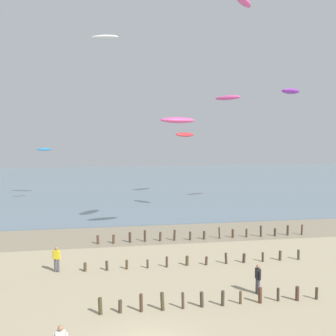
% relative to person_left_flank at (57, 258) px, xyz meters
% --- Properties ---
extents(wet_sand_strip, '(120.00, 6.80, 0.01)m').
position_rel_person_left_flank_xyz_m(wet_sand_strip, '(4.78, 8.46, -0.91)').
color(wet_sand_strip, gray).
rests_on(wet_sand_strip, ground).
extents(sea, '(160.00, 70.00, 0.10)m').
position_rel_person_left_flank_xyz_m(sea, '(4.78, 46.85, -0.87)').
color(sea, slate).
rests_on(sea, ground).
extents(groyne_near, '(11.99, 0.33, 0.96)m').
position_rel_person_left_flank_xyz_m(groyne_near, '(8.40, -6.64, -0.50)').
color(groyne_near, '#423C24').
rests_on(groyne_near, ground).
extents(groyne_mid, '(15.42, 0.34, 0.78)m').
position_rel_person_left_flank_xyz_m(groyne_mid, '(9.85, -0.24, -0.58)').
color(groyne_mid, '#4B3A25').
rests_on(groyne_mid, ground).
extents(groyne_far, '(18.45, 0.36, 1.02)m').
position_rel_person_left_flank_xyz_m(groyne_far, '(11.34, 6.18, -0.50)').
color(groyne_far, '#4C362A').
rests_on(groyne_far, ground).
extents(person_left_flank, '(0.53, 0.35, 1.71)m').
position_rel_person_left_flank_xyz_m(person_left_flank, '(0.00, 0.00, 0.00)').
color(person_left_flank, '#4C4C56').
rests_on(person_left_flank, ground).
extents(person_right_flank, '(0.23, 0.57, 1.71)m').
position_rel_person_left_flank_xyz_m(person_right_flank, '(11.78, -5.48, 0.00)').
color(person_right_flank, '#4C4C56').
rests_on(person_right_flank, ground).
extents(kite_aloft_0, '(3.67, 2.18, 0.62)m').
position_rel_person_left_flank_xyz_m(kite_aloft_0, '(3.40, 22.12, 19.73)').
color(kite_aloft_0, white).
extents(kite_aloft_1, '(3.57, 2.74, 0.90)m').
position_rel_person_left_flank_xyz_m(kite_aloft_1, '(14.88, 29.70, 8.14)').
color(kite_aloft_1, red).
extents(kite_aloft_2, '(3.40, 2.43, 0.84)m').
position_rel_person_left_flank_xyz_m(kite_aloft_2, '(25.95, 19.18, 13.47)').
color(kite_aloft_2, purple).
extents(kite_aloft_3, '(3.43, 1.87, 0.59)m').
position_rel_person_left_flank_xyz_m(kite_aloft_3, '(9.54, 7.22, 9.40)').
color(kite_aloft_3, '#E54C99').
extents(kite_aloft_4, '(2.85, 3.13, 0.66)m').
position_rel_person_left_flank_xyz_m(kite_aloft_4, '(16.53, 14.94, 12.14)').
color(kite_aloft_4, '#E54C99').
extents(kite_aloft_5, '(2.02, 1.32, 0.33)m').
position_rel_person_left_flank_xyz_m(kite_aloft_5, '(-4.62, 27.18, 6.19)').
color(kite_aloft_5, '#2384D1').
extents(kite_aloft_6, '(2.85, 3.30, 0.93)m').
position_rel_person_left_flank_xyz_m(kite_aloft_6, '(13.98, 3.79, 18.52)').
color(kite_aloft_6, '#E54C99').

